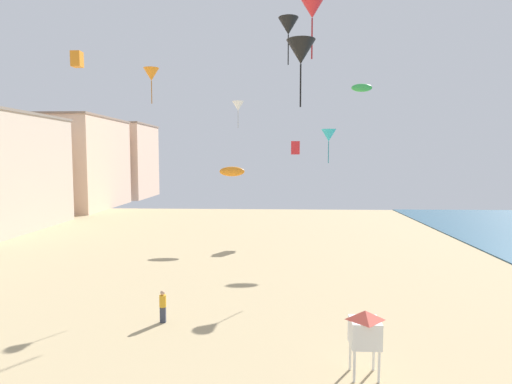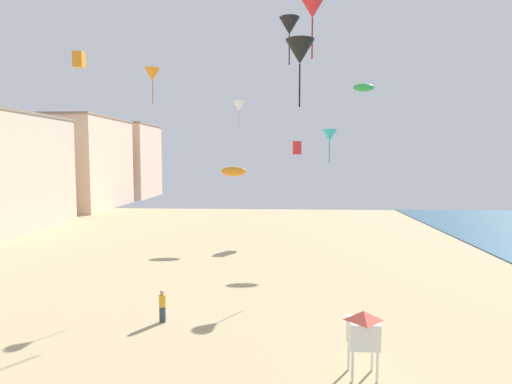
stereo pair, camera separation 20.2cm
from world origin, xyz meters
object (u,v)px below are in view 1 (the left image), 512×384
kite_black_delta_2 (301,52)px  kite_red_delta (312,7)px  kite_orange_parafoil (232,171)px  kite_orange_box (77,59)px  kite_red_box (295,148)px  kite_cyan_delta (329,135)px  kite_flyer (163,305)px  kite_orange_delta (151,74)px  lifeguard_stand (365,329)px  kite_green_parafoil (362,88)px  kite_black_delta (288,26)px  kite_white_delta (238,106)px

kite_black_delta_2 → kite_red_delta: bearing=81.1°
kite_orange_parafoil → kite_orange_box: size_ratio=1.77×
kite_orange_parafoil → kite_red_box: kite_red_box is taller
kite_cyan_delta → kite_orange_box: 24.05m
kite_flyer → kite_orange_delta: kite_orange_delta is taller
lifeguard_stand → kite_orange_delta: 23.45m
kite_red_delta → kite_red_box: kite_red_delta is taller
kite_red_delta → kite_red_box: 21.87m
kite_cyan_delta → kite_orange_parafoil: size_ratio=0.99×
kite_orange_delta → kite_cyan_delta: bearing=-1.8°
kite_green_parafoil → kite_orange_delta: kite_green_parafoil is taller
kite_green_parafoil → kite_orange_delta: bearing=-145.5°
kite_black_delta → kite_orange_box: (-18.81, 5.15, -1.09)m
kite_flyer → kite_orange_box: 26.97m
kite_flyer → lifeguard_stand: size_ratio=0.64×
kite_flyer → kite_green_parafoil: kite_green_parafoil is taller
lifeguard_stand → kite_orange_box: 34.60m
kite_orange_delta → kite_red_delta: (11.14, -5.87, 2.60)m
kite_green_parafoil → kite_white_delta: (-11.12, -12.73, -3.21)m
kite_black_delta → kite_red_box: size_ratio=2.49×
kite_orange_delta → kite_cyan_delta: size_ratio=1.06×
lifeguard_stand → kite_white_delta: size_ratio=1.35×
lifeguard_stand → kite_red_delta: kite_red_delta is taller
kite_flyer → kite_white_delta: kite_white_delta is taller
kite_red_delta → kite_flyer: bearing=-148.2°
kite_orange_delta → kite_cyan_delta: 13.59m
kite_orange_delta → kite_red_delta: bearing=-27.8°
kite_white_delta → kite_black_delta: 7.70m
kite_cyan_delta → kite_flyer: bearing=-132.5°
kite_green_parafoil → kite_black_delta: (-7.53, -10.04, 3.04)m
lifeguard_stand → kite_green_parafoil: bearing=80.5°
lifeguard_stand → kite_red_delta: 17.90m
kite_black_delta → kite_black_delta_2: 15.07m
kite_cyan_delta → kite_red_box: (-1.70, 15.04, -0.57)m
kite_red_box → kite_orange_parafoil: bearing=-142.4°
kite_orange_parafoil → kite_green_parafoil: bearing=10.1°
kite_orange_delta → kite_black_delta_2: bearing=-50.0°
kite_red_delta → kite_white_delta: bearing=132.6°
kite_white_delta → kite_orange_parafoil: size_ratio=0.78×
kite_cyan_delta → kite_orange_box: kite_orange_box is taller
kite_cyan_delta → kite_orange_parafoil: bearing=128.1°
kite_flyer → kite_orange_box: bearing=87.3°
kite_green_parafoil → kite_orange_parafoil: 15.26m
kite_cyan_delta → kite_red_box: kite_cyan_delta is taller
lifeguard_stand → kite_white_delta: bearing=113.3°
kite_green_parafoil → kite_red_box: 9.03m
kite_cyan_delta → kite_red_box: size_ratio=1.71×
kite_flyer → kite_red_delta: bearing=-5.5°
kite_green_parafoil → kite_orange_box: 26.86m
kite_orange_delta → kite_black_delta: size_ratio=0.73×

